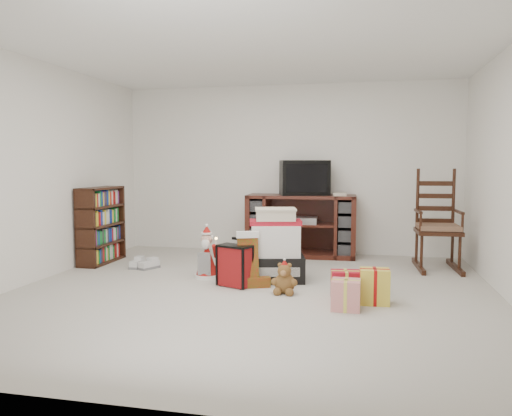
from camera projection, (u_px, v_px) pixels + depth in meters
The scene contains 13 objects.
room at pixel (251, 172), 5.04m from camera, with size 5.01×5.01×2.51m.
tv_stand at pixel (301, 225), 7.19m from camera, with size 1.57×0.60×0.89m.
bookshelf at pixel (101, 226), 6.71m from camera, with size 0.28×0.83×1.02m.
rocking_chair at pixel (437, 233), 6.35m from camera, with size 0.57×0.90×1.32m.
gift_pile at pixel (275, 250), 5.68m from camera, with size 0.73×0.60×0.81m.
red_suitcase at pixel (235, 266), 5.40m from camera, with size 0.39×0.30×0.53m.
stocking at pixel (248, 259), 5.38m from camera, with size 0.29×0.12×0.61m, color #0B6B12, non-canonical shape.
teddy_bear at pixel (285, 280), 5.12m from camera, with size 0.21×0.19×0.31m.
santa_figurine at pixel (284, 258), 5.89m from camera, with size 0.28×0.26×0.57m.
mrs_claus_figurine at pixel (207, 257), 5.84m from camera, with size 0.30×0.29×0.62m.
sneaker_pair at pixel (143, 264), 6.37m from camera, with size 0.35×0.30×0.10m.
gift_cluster at pixel (355, 287), 4.86m from camera, with size 0.56×0.86×0.26m.
crt_television at pixel (304, 178), 7.14m from camera, with size 0.78×0.65×0.49m.
Camera 1 is at (1.12, -4.92, 1.33)m, focal length 35.00 mm.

